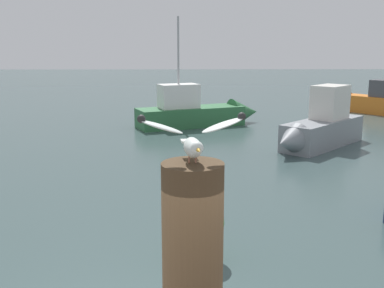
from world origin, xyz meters
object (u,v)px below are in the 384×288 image
seagull (193,140)px  boat_grey (319,128)px  boat_green (202,112)px  mooring_post (193,256)px  channel_buoy (206,230)px  boat_orange (371,101)px

seagull → boat_grey: seagull is taller
boat_green → mooring_post: bearing=-92.1°
boat_grey → channel_buoy: 8.88m
mooring_post → boat_grey: bearing=71.0°
seagull → channel_buoy: 4.90m
seagull → boat_green: boat_green is taller
boat_green → channel_buoy: bearing=-91.6°
seagull → boat_grey: size_ratio=0.14×
seagull → boat_grey: 13.15m
boat_orange → boat_grey: (-4.69, -7.67, 0.08)m
mooring_post → channel_buoy: bearing=86.4°
boat_grey → boat_green: boat_green is taller
mooring_post → seagull: size_ratio=1.86×
boat_grey → mooring_post: bearing=-109.0°
seagull → boat_green: (0.61, 16.49, -2.22)m
boat_orange → channel_buoy: bearing=-119.0°
mooring_post → channel_buoy: mooring_post is taller
boat_orange → channel_buoy: boat_orange is taller
boat_orange → channel_buoy: size_ratio=2.72×
mooring_post → boat_grey: size_ratio=0.27×
seagull → channel_buoy: (0.27, 4.32, -2.29)m
mooring_post → boat_grey: mooring_post is taller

